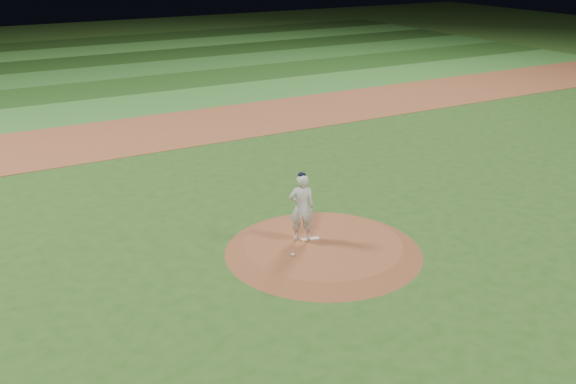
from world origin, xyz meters
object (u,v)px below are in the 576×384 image
at_px(pitchers_mound, 323,247).
at_px(pitcher_on_mound, 302,207).
at_px(pitching_rubber, 310,239).
at_px(rosin_bag, 293,254).

bearing_deg(pitchers_mound, pitcher_on_mound, 128.91).
relative_size(pitchers_mound, pitching_rubber, 10.58).
height_order(pitching_rubber, rosin_bag, rosin_bag).
relative_size(pitchers_mound, pitcher_on_mound, 2.74).
relative_size(pitching_rubber, rosin_bag, 4.78).
relative_size(pitchers_mound, rosin_bag, 50.60).
bearing_deg(pitcher_on_mound, rosin_bag, -133.67).
distance_m(rosin_bag, pitcher_on_mound, 1.40).
bearing_deg(pitchers_mound, pitching_rubber, 115.50).
bearing_deg(pitchers_mound, rosin_bag, -168.15).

